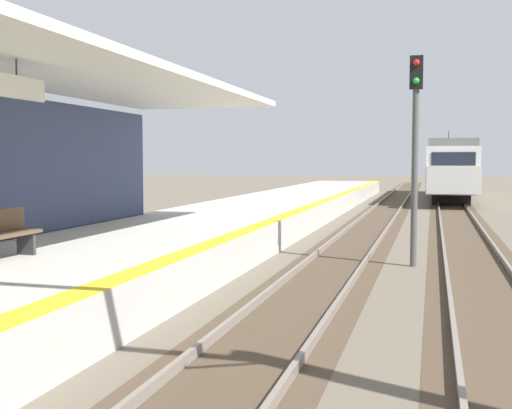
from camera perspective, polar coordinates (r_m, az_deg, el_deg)
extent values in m
cube|color=#B7B5AD|center=(14.94, -11.48, -4.58)|extent=(5.00, 80.00, 0.90)
cube|color=yellow|center=(14.01, -3.27, -3.20)|extent=(0.50, 80.00, 0.01)
cube|color=white|center=(11.02, -20.59, 9.79)|extent=(0.08, 1.40, 0.36)
cylinder|color=#333333|center=(11.06, -20.63, 11.41)|extent=(0.03, 0.03, 0.27)
cube|color=#4C3D2D|center=(17.52, 7.71, -4.75)|extent=(2.34, 120.00, 0.01)
cube|color=slate|center=(17.62, 5.39, -4.42)|extent=(0.08, 120.00, 0.15)
cube|color=slate|center=(17.43, 10.07, -4.56)|extent=(0.08, 120.00, 0.15)
cube|color=#4C3D2D|center=(17.40, 18.92, -4.99)|extent=(2.34, 120.00, 0.01)
cube|color=slate|center=(17.36, 16.55, -4.70)|extent=(0.08, 120.00, 0.15)
cube|color=slate|center=(17.44, 21.30, -4.76)|extent=(0.08, 120.00, 0.15)
cube|color=silver|center=(45.58, 16.87, 3.10)|extent=(2.90, 18.00, 2.70)
cube|color=slate|center=(45.59, 16.91, 5.07)|extent=(2.67, 18.00, 0.44)
cube|color=black|center=(36.56, 17.22, 3.54)|extent=(2.32, 0.06, 1.21)
cube|color=silver|center=(35.79, 17.22, 2.13)|extent=(2.78, 1.60, 1.49)
cube|color=black|center=(45.63, 18.72, 3.57)|extent=(0.04, 15.84, 0.86)
cylinder|color=#333333|center=(49.20, 16.83, 5.76)|extent=(0.06, 0.06, 0.90)
cube|color=black|center=(39.79, 17.02, 0.52)|extent=(2.17, 2.20, 0.72)
cube|color=black|center=(51.48, 16.68, 1.28)|extent=(2.17, 2.20, 0.72)
cylinder|color=#4C4C4C|center=(16.29, 13.99, 2.27)|extent=(0.16, 0.16, 4.40)
cube|color=black|center=(16.42, 14.14, 11.37)|extent=(0.32, 0.24, 0.80)
sphere|color=red|center=(16.31, 14.15, 12.20)|extent=(0.16, 0.16, 0.16)
sphere|color=green|center=(16.26, 14.12, 10.67)|extent=(0.16, 0.16, 0.16)
cube|color=brown|center=(12.10, -21.51, -2.54)|extent=(0.44, 1.60, 0.06)
cube|color=#333333|center=(12.61, -19.84, -3.25)|extent=(0.36, 0.08, 0.44)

